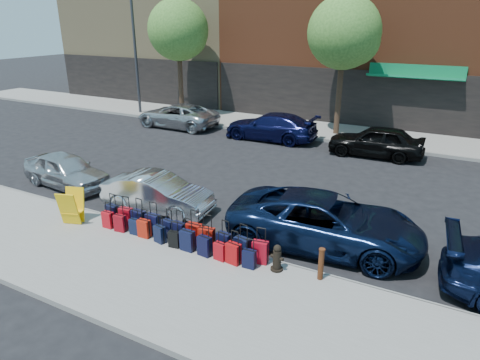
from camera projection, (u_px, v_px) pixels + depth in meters
The scene contains 39 objects.
ground at pixel (253, 190), 16.48m from camera, with size 120.00×120.00×0.00m, color black.
sidewalk_near at pixel (142, 271), 11.08m from camera, with size 60.00×4.00×0.15m, color gray.
sidewalk_far at pixel (330, 131), 24.70m from camera, with size 60.00×4.00×0.15m, color gray.
curb_near at pixel (186, 238), 12.75m from camera, with size 60.00×0.08×0.15m, color gray.
curb_far at pixel (319, 140), 23.03m from camera, with size 60.00×0.08×0.15m, color gray.
tree_left at pixel (180, 32), 26.71m from camera, with size 3.80×3.80×7.27m.
tree_center at pixel (347, 35), 22.11m from camera, with size 3.80×3.80×7.27m.
streetlight at pixel (137, 43), 27.69m from camera, with size 2.59×0.18×8.00m.
suitcase_front_0 at pixel (112, 214), 13.44m from camera, with size 0.42×0.26×0.98m.
suitcase_front_1 at pixel (126, 217), 13.20m from camera, with size 0.44×0.28×0.99m.
suitcase_front_2 at pixel (139, 220), 12.99m from camera, with size 0.44×0.27×1.02m.
suitcase_front_3 at pixel (153, 224), 12.75m from camera, with size 0.43×0.24×1.02m.
suitcase_front_4 at pixel (168, 229), 12.57m from camera, with size 0.39×0.26×0.88m.
suitcase_front_5 at pixel (179, 232), 12.32m from camera, with size 0.42×0.25×0.97m.
suitcase_front_6 at pixel (194, 234), 12.11m from camera, with size 0.45×0.26×1.07m.
suitcase_front_7 at pixel (207, 239), 11.89m from camera, with size 0.46×0.30×1.04m.
suitcase_front_8 at pixel (224, 243), 11.71m from camera, with size 0.43×0.28×0.97m.
suitcase_front_9 at pixel (242, 248), 11.41m from camera, with size 0.45×0.30×1.01m.
suitcase_front_10 at pixel (260, 252), 11.24m from camera, with size 0.44×0.29×1.00m.
suitcase_back_0 at pixel (108, 220), 13.17m from camera, with size 0.35×0.20×0.83m.
suitcase_back_1 at pixel (120, 223), 12.94m from camera, with size 0.38×0.25×0.85m.
suitcase_back_2 at pixel (135, 227), 12.76m from camera, with size 0.34×0.21×0.78m.
suitcase_back_3 at pixel (144, 228), 12.59m from camera, with size 0.38×0.22×0.88m.
suitcase_back_4 at pixel (160, 234), 12.29m from camera, with size 0.38×0.26×0.82m.
suitcase_back_5 at pixel (174, 239), 12.05m from camera, with size 0.34×0.22×0.77m.
suitcase_back_6 at pixel (187, 240), 11.86m from camera, with size 0.41×0.24×0.96m.
suitcase_back_7 at pixel (204, 246), 11.61m from camera, with size 0.40×0.26×0.90m.
suitcase_back_8 at pixel (220, 251), 11.41m from camera, with size 0.35×0.23×0.80m.
suitcase_back_9 at pixel (233, 253), 11.23m from camera, with size 0.42×0.28×0.93m.
suitcase_back_10 at pixel (249, 259), 11.04m from camera, with size 0.34×0.21×0.81m.
fire_hydrant at pixel (277, 258), 10.91m from camera, with size 0.37×0.33×0.72m.
bollard at pixel (321, 264), 10.49m from camera, with size 0.16×0.16×0.85m.
display_rack at pixel (72, 207), 13.36m from camera, with size 0.79×0.83×1.09m.
car_near_0 at pixel (66, 170), 16.66m from camera, with size 1.57×3.90×1.33m, color silver.
car_near_1 at pixel (158, 193), 14.58m from camera, with size 1.35×3.87×1.27m, color silver.
car_near_2 at pixel (325, 222), 12.24m from camera, with size 2.55×5.54×1.54m, color #0D1939.
car_far_0 at pixel (177, 115), 25.77m from camera, with size 2.34×5.08×1.41m, color silver.
car_far_1 at pixel (271, 126), 23.06m from camera, with size 2.05×5.04×1.46m, color #0D103A.
car_far_2 at pixel (376, 141), 20.27m from camera, with size 1.77×4.40×1.50m, color black.
Camera 1 is at (6.71, -13.70, 6.24)m, focal length 32.00 mm.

